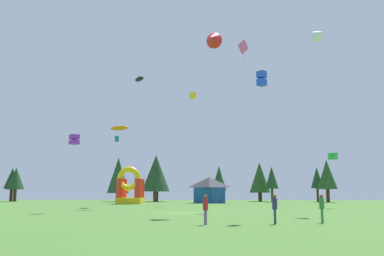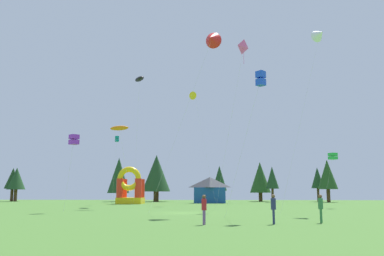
{
  "view_description": "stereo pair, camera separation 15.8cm",
  "coord_description": "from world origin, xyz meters",
  "px_view_note": "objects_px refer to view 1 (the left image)",
  "views": [
    {
      "loc": [
        3.26,
        -38.97,
        1.98
      ],
      "look_at": [
        0.0,
        15.26,
        10.43
      ],
      "focal_mm": 38.3,
      "sensor_mm": 36.0,
      "label": 1
    },
    {
      "loc": [
        3.42,
        -38.96,
        1.98
      ],
      "look_at": [
        0.0,
        15.26,
        10.43
      ],
      "focal_mm": 38.3,
      "sensor_mm": 36.0,
      "label": 2
    }
  ],
  "objects_px": {
    "kite_yellow_delta": "(195,96)",
    "kite_red_delta": "(212,39)",
    "kite_teal_box": "(117,139)",
    "kite_blue_box": "(262,79)",
    "person_near_camera": "(275,206)",
    "inflatable_orange_dome": "(130,190)",
    "kite_pink_diamond": "(244,48)",
    "kite_orange_parafoil": "(120,128)",
    "festival_tent": "(210,190)",
    "kite_black_parafoil": "(139,79)",
    "kite_green_box": "(333,156)",
    "kite_white_delta": "(320,34)",
    "person_far_side": "(205,207)",
    "kite_purple_box": "(74,140)",
    "person_left_edge": "(322,206)"
  },
  "relations": [
    {
      "from": "kite_pink_diamond",
      "to": "person_near_camera",
      "type": "bearing_deg",
      "value": -89.57
    },
    {
      "from": "kite_red_delta",
      "to": "person_far_side",
      "type": "xyz_separation_m",
      "value": [
        -0.41,
        -12.36,
        -15.41
      ]
    },
    {
      "from": "kite_orange_parafoil",
      "to": "kite_green_box",
      "type": "xyz_separation_m",
      "value": [
        26.35,
        3.24,
        -3.31
      ]
    },
    {
      "from": "person_near_camera",
      "to": "festival_tent",
      "type": "height_order",
      "value": "festival_tent"
    },
    {
      "from": "inflatable_orange_dome",
      "to": "kite_pink_diamond",
      "type": "bearing_deg",
      "value": -48.88
    },
    {
      "from": "kite_green_box",
      "to": "kite_orange_parafoil",
      "type": "bearing_deg",
      "value": -172.98
    },
    {
      "from": "kite_white_delta",
      "to": "kite_green_box",
      "type": "bearing_deg",
      "value": 71.38
    },
    {
      "from": "kite_red_delta",
      "to": "person_near_camera",
      "type": "relative_size",
      "value": 9.58
    },
    {
      "from": "kite_yellow_delta",
      "to": "inflatable_orange_dome",
      "type": "height_order",
      "value": "kite_yellow_delta"
    },
    {
      "from": "kite_teal_box",
      "to": "person_near_camera",
      "type": "relative_size",
      "value": 5.78
    },
    {
      "from": "kite_yellow_delta",
      "to": "kite_red_delta",
      "type": "distance_m",
      "value": 25.28
    },
    {
      "from": "person_far_side",
      "to": "festival_tent",
      "type": "relative_size",
      "value": 0.33
    },
    {
      "from": "person_far_side",
      "to": "kite_red_delta",
      "type": "bearing_deg",
      "value": -167.09
    },
    {
      "from": "kite_black_parafoil",
      "to": "kite_red_delta",
      "type": "distance_m",
      "value": 24.28
    },
    {
      "from": "kite_orange_parafoil",
      "to": "festival_tent",
      "type": "bearing_deg",
      "value": 65.62
    },
    {
      "from": "kite_teal_box",
      "to": "person_near_camera",
      "type": "bearing_deg",
      "value": -62.24
    },
    {
      "from": "kite_teal_box",
      "to": "person_left_edge",
      "type": "relative_size",
      "value": 5.82
    },
    {
      "from": "kite_green_box",
      "to": "person_near_camera",
      "type": "height_order",
      "value": "kite_green_box"
    },
    {
      "from": "kite_white_delta",
      "to": "person_far_side",
      "type": "xyz_separation_m",
      "value": [
        -11.39,
        -15.47,
        -16.85
      ]
    },
    {
      "from": "kite_pink_diamond",
      "to": "kite_black_parafoil",
      "type": "bearing_deg",
      "value": 140.75
    },
    {
      "from": "person_left_edge",
      "to": "inflatable_orange_dome",
      "type": "xyz_separation_m",
      "value": [
        -20.92,
        39.94,
        1.18
      ]
    },
    {
      "from": "festival_tent",
      "to": "person_near_camera",
      "type": "bearing_deg",
      "value": -84.02
    },
    {
      "from": "kite_teal_box",
      "to": "kite_white_delta",
      "type": "bearing_deg",
      "value": -39.16
    },
    {
      "from": "kite_orange_parafoil",
      "to": "person_far_side",
      "type": "bearing_deg",
      "value": -64.78
    },
    {
      "from": "kite_pink_diamond",
      "to": "kite_white_delta",
      "type": "bearing_deg",
      "value": -40.22
    },
    {
      "from": "kite_blue_box",
      "to": "kite_purple_box",
      "type": "bearing_deg",
      "value": 151.17
    },
    {
      "from": "person_near_camera",
      "to": "kite_pink_diamond",
      "type": "bearing_deg",
      "value": 14.47
    },
    {
      "from": "kite_orange_parafoil",
      "to": "kite_pink_diamond",
      "type": "bearing_deg",
      "value": -7.43
    },
    {
      "from": "kite_black_parafoil",
      "to": "person_far_side",
      "type": "distance_m",
      "value": 39.61
    },
    {
      "from": "kite_teal_box",
      "to": "kite_blue_box",
      "type": "xyz_separation_m",
      "value": [
        18.82,
        -31.66,
        0.4
      ]
    },
    {
      "from": "kite_teal_box",
      "to": "kite_blue_box",
      "type": "bearing_deg",
      "value": -59.27
    },
    {
      "from": "kite_teal_box",
      "to": "kite_pink_diamond",
      "type": "height_order",
      "value": "kite_pink_diamond"
    },
    {
      "from": "kite_black_parafoil",
      "to": "inflatable_orange_dome",
      "type": "bearing_deg",
      "value": 108.87
    },
    {
      "from": "kite_purple_box",
      "to": "person_left_edge",
      "type": "xyz_separation_m",
      "value": [
        20.95,
        -12.89,
        -6.08
      ]
    },
    {
      "from": "kite_red_delta",
      "to": "kite_yellow_delta",
      "type": "bearing_deg",
      "value": 97.0
    },
    {
      "from": "kite_yellow_delta",
      "to": "kite_orange_parafoil",
      "type": "xyz_separation_m",
      "value": [
        -8.45,
        -13.83,
        -7.18
      ]
    },
    {
      "from": "person_near_camera",
      "to": "kite_black_parafoil",
      "type": "bearing_deg",
      "value": 38.49
    },
    {
      "from": "festival_tent",
      "to": "kite_pink_diamond",
      "type": "bearing_deg",
      "value": -79.51
    },
    {
      "from": "kite_yellow_delta",
      "to": "kite_white_delta",
      "type": "distance_m",
      "value": 26.11
    },
    {
      "from": "kite_yellow_delta",
      "to": "kite_blue_box",
      "type": "distance_m",
      "value": 33.74
    },
    {
      "from": "person_far_side",
      "to": "kite_white_delta",
      "type": "bearing_deg",
      "value": 158.45
    },
    {
      "from": "inflatable_orange_dome",
      "to": "festival_tent",
      "type": "height_order",
      "value": "inflatable_orange_dome"
    },
    {
      "from": "kite_pink_diamond",
      "to": "kite_red_delta",
      "type": "xyz_separation_m",
      "value": [
        -3.69,
        -9.28,
        -2.33
      ]
    },
    {
      "from": "kite_pink_diamond",
      "to": "kite_orange_parafoil",
      "type": "height_order",
      "value": "kite_pink_diamond"
    },
    {
      "from": "kite_yellow_delta",
      "to": "kite_pink_diamond",
      "type": "xyz_separation_m",
      "value": [
        6.77,
        -15.81,
        1.97
      ]
    },
    {
      "from": "kite_green_box",
      "to": "person_far_side",
      "type": "bearing_deg",
      "value": -119.54
    },
    {
      "from": "kite_black_parafoil",
      "to": "kite_green_box",
      "type": "bearing_deg",
      "value": -14.92
    },
    {
      "from": "kite_pink_diamond",
      "to": "kite_green_box",
      "type": "xyz_separation_m",
      "value": [
        11.13,
        5.23,
        -12.46
      ]
    },
    {
      "from": "kite_blue_box",
      "to": "kite_teal_box",
      "type": "bearing_deg",
      "value": 120.73
    },
    {
      "from": "kite_white_delta",
      "to": "kite_blue_box",
      "type": "bearing_deg",
      "value": -124.73
    }
  ]
}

